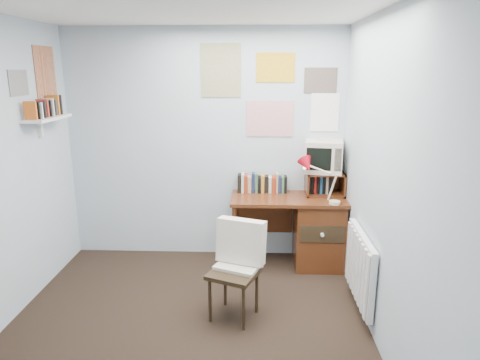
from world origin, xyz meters
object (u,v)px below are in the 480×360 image
at_px(desk_chair, 234,273).
at_px(tv_riser, 325,183).
at_px(desk_lamp, 336,184).
at_px(wall_shelf, 47,118).
at_px(desk, 313,229).
at_px(crt_tv, 324,155).
at_px(radiator, 360,267).

distance_m(desk_chair, tv_riser, 1.56).
distance_m(desk_lamp, wall_shelf, 2.83).
height_order(desk_chair, desk_lamp, desk_lamp).
bearing_deg(desk, wall_shelf, -171.60).
height_order(crt_tv, radiator, crt_tv).
bearing_deg(desk_chair, tv_riser, 74.11).
xyz_separation_m(desk, desk_lamp, (0.17, -0.22, 0.56)).
bearing_deg(crt_tv, desk, -117.05).
height_order(tv_riser, crt_tv, crt_tv).
bearing_deg(radiator, crt_tv, 100.22).
xyz_separation_m(desk, desk_chair, (-0.79, -1.06, -0.00)).
bearing_deg(desk_chair, wall_shelf, -178.77).
bearing_deg(tv_riser, desk_lamp, -80.52).
bearing_deg(desk, radiator, -72.76).
relative_size(tv_riser, crt_tv, 1.05).
bearing_deg(tv_riser, desk, -137.04).
bearing_deg(wall_shelf, desk_chair, -20.86).
bearing_deg(radiator, desk, 107.24).
relative_size(radiator, wall_shelf, 1.29).
xyz_separation_m(desk, wall_shelf, (-2.57, -0.38, 1.21)).
height_order(desk, crt_tv, crt_tv).
bearing_deg(desk_lamp, wall_shelf, -176.09).
relative_size(desk, wall_shelf, 1.94).
height_order(tv_riser, wall_shelf, wall_shelf).
height_order(desk_chair, tv_riser, tv_riser).
bearing_deg(wall_shelf, radiator, -10.89).
height_order(desk_lamp, radiator, desk_lamp).
distance_m(desk, desk_lamp, 0.62).
xyz_separation_m(desk, tv_riser, (0.12, 0.11, 0.48)).
bearing_deg(crt_tv, desk_lamp, -68.00).
height_order(desk_lamp, crt_tv, crt_tv).
bearing_deg(desk, crt_tv, 53.25).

